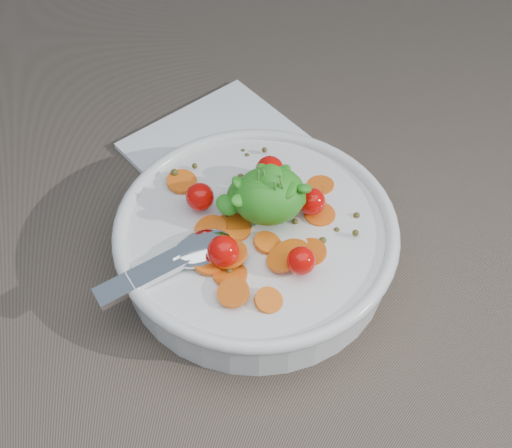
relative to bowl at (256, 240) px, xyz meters
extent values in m
plane|color=#746353|center=(0.01, -0.03, -0.03)|extent=(6.00, 6.00, 0.00)
cylinder|color=silver|center=(0.00, 0.00, -0.01)|extent=(0.23, 0.23, 0.04)
torus|color=silver|center=(0.00, 0.00, 0.02)|extent=(0.24, 0.24, 0.01)
cylinder|color=silver|center=(0.00, 0.00, -0.03)|extent=(0.12, 0.12, 0.01)
cylinder|color=brown|center=(0.00, 0.00, -0.01)|extent=(0.21, 0.21, 0.03)
cylinder|color=orange|center=(0.03, 0.04, 0.01)|extent=(0.04, 0.04, 0.01)
cylinder|color=orange|center=(0.07, 0.04, 0.02)|extent=(0.03, 0.03, 0.01)
cylinder|color=orange|center=(0.06, 0.03, 0.01)|extent=(0.04, 0.04, 0.01)
cylinder|color=orange|center=(0.01, -0.02, 0.02)|extent=(0.03, 0.03, 0.01)
cylinder|color=orange|center=(0.01, 0.02, 0.02)|extent=(0.03, 0.03, 0.01)
cylinder|color=orange|center=(-0.01, -0.08, 0.02)|extent=(0.03, 0.03, 0.01)
cylinder|color=orange|center=(0.01, -0.04, 0.02)|extent=(0.03, 0.04, 0.01)
cylinder|color=orange|center=(-0.03, -0.07, 0.02)|extent=(0.03, 0.03, 0.01)
cylinder|color=orange|center=(-0.04, 0.00, 0.02)|extent=(0.04, 0.04, 0.01)
cylinder|color=orange|center=(-0.03, -0.04, 0.02)|extent=(0.04, 0.04, 0.01)
cylinder|color=orange|center=(0.03, 0.04, 0.02)|extent=(0.04, 0.04, 0.01)
cylinder|color=orange|center=(-0.05, 0.06, 0.02)|extent=(0.03, 0.03, 0.01)
cylinder|color=orange|center=(0.03, 0.04, 0.02)|extent=(0.03, 0.03, 0.01)
cylinder|color=orange|center=(0.06, 0.00, 0.02)|extent=(0.03, 0.03, 0.01)
cylinder|color=orange|center=(-0.02, 0.00, 0.02)|extent=(0.04, 0.04, 0.01)
cylinder|color=orange|center=(-0.03, -0.01, 0.01)|extent=(0.03, 0.03, 0.01)
cylinder|color=orange|center=(-0.05, -0.03, 0.02)|extent=(0.03, 0.03, 0.01)
cylinder|color=orange|center=(0.04, -0.03, 0.01)|extent=(0.04, 0.04, 0.01)
cylinder|color=orange|center=(0.02, -0.04, 0.02)|extent=(0.04, 0.04, 0.01)
cylinder|color=orange|center=(-0.03, -0.03, 0.02)|extent=(0.04, 0.04, 0.01)
sphere|color=#494218|center=(0.03, 0.00, 0.02)|extent=(0.01, 0.01, 0.01)
sphere|color=#494218|center=(-0.02, -0.04, 0.02)|extent=(0.01, 0.01, 0.01)
sphere|color=#494218|center=(0.05, -0.03, 0.02)|extent=(0.01, 0.01, 0.01)
sphere|color=#494218|center=(0.08, -0.03, 0.02)|extent=(0.01, 0.01, 0.01)
sphere|color=#494218|center=(0.05, 0.01, 0.02)|extent=(0.01, 0.01, 0.01)
sphere|color=#494218|center=(0.03, 0.09, 0.02)|extent=(0.01, 0.01, 0.01)
sphere|color=#494218|center=(-0.04, -0.01, 0.02)|extent=(0.01, 0.01, 0.01)
sphere|color=#494218|center=(0.00, 0.03, 0.02)|extent=(0.01, 0.01, 0.01)
sphere|color=#494218|center=(0.01, 0.10, 0.01)|extent=(0.01, 0.01, 0.01)
sphere|color=#494218|center=(-0.06, 0.07, 0.02)|extent=(0.01, 0.01, 0.01)
sphere|color=#494218|center=(-0.05, 0.06, 0.02)|extent=(0.01, 0.01, 0.01)
sphere|color=#494218|center=(0.07, -0.02, 0.01)|extent=(0.01, 0.01, 0.01)
sphere|color=#494218|center=(-0.03, -0.04, 0.02)|extent=(0.01, 0.01, 0.01)
sphere|color=#494218|center=(0.09, -0.01, 0.02)|extent=(0.01, 0.01, 0.01)
sphere|color=#494218|center=(0.01, 0.09, 0.01)|extent=(0.01, 0.01, 0.01)
sphere|color=#494218|center=(-0.02, 0.01, 0.02)|extent=(0.01, 0.01, 0.01)
sphere|color=#494218|center=(-0.04, 0.08, 0.02)|extent=(0.01, 0.01, 0.01)
sphere|color=#494218|center=(0.00, 0.06, 0.02)|extent=(0.01, 0.01, 0.01)
sphere|color=#494218|center=(0.01, -0.04, 0.02)|extent=(0.00, 0.00, 0.00)
sphere|color=red|center=(0.05, 0.01, 0.03)|extent=(0.02, 0.02, 0.02)
sphere|color=red|center=(0.02, 0.05, 0.03)|extent=(0.03, 0.03, 0.03)
sphere|color=red|center=(-0.04, 0.03, 0.03)|extent=(0.02, 0.02, 0.02)
sphere|color=red|center=(-0.03, -0.03, 0.03)|extent=(0.03, 0.03, 0.03)
sphere|color=red|center=(0.03, -0.05, 0.03)|extent=(0.02, 0.02, 0.02)
ellipsoid|color=#309221|center=(0.01, 0.01, 0.04)|extent=(0.06, 0.05, 0.05)
ellipsoid|color=#309221|center=(0.00, 0.02, 0.04)|extent=(0.04, 0.04, 0.03)
ellipsoid|color=#309221|center=(0.00, 0.02, 0.04)|extent=(0.03, 0.03, 0.02)
ellipsoid|color=#309221|center=(0.00, 0.01, 0.06)|extent=(0.02, 0.02, 0.02)
ellipsoid|color=#309221|center=(-0.01, 0.02, 0.06)|extent=(0.02, 0.02, 0.02)
ellipsoid|color=#309221|center=(0.03, 0.02, 0.05)|extent=(0.02, 0.02, 0.02)
ellipsoid|color=#309221|center=(0.00, 0.01, 0.05)|extent=(0.02, 0.02, 0.01)
ellipsoid|color=#309221|center=(0.01, 0.01, 0.07)|extent=(0.03, 0.03, 0.02)
ellipsoid|color=#309221|center=(0.02, 0.01, 0.06)|extent=(0.03, 0.03, 0.02)
ellipsoid|color=#309221|center=(-0.02, 0.01, 0.04)|extent=(0.02, 0.03, 0.02)
ellipsoid|color=#309221|center=(0.02, 0.00, 0.06)|extent=(0.02, 0.02, 0.02)
ellipsoid|color=#309221|center=(0.01, 0.00, 0.05)|extent=(0.02, 0.02, 0.01)
ellipsoid|color=#309221|center=(0.02, 0.04, 0.05)|extent=(0.02, 0.02, 0.02)
ellipsoid|color=#309221|center=(0.01, 0.02, 0.05)|extent=(0.02, 0.03, 0.02)
ellipsoid|color=#309221|center=(0.02, 0.02, 0.05)|extent=(0.02, 0.02, 0.02)
ellipsoid|color=#309221|center=(0.01, 0.02, 0.06)|extent=(0.02, 0.02, 0.02)
ellipsoid|color=#309221|center=(0.03, 0.01, 0.05)|extent=(0.02, 0.02, 0.01)
ellipsoid|color=#309221|center=(0.04, 0.00, 0.04)|extent=(0.02, 0.02, 0.02)
ellipsoid|color=#309221|center=(-0.01, 0.00, 0.05)|extent=(0.02, 0.02, 0.02)
ellipsoid|color=#309221|center=(0.04, 0.00, 0.06)|extent=(0.02, 0.02, 0.02)
cylinder|color=#4C8C33|center=(0.02, 0.00, 0.06)|extent=(0.01, 0.01, 0.04)
cylinder|color=#4C8C33|center=(0.02, 0.00, 0.06)|extent=(0.01, 0.00, 0.04)
cylinder|color=#4C8C33|center=(0.02, 0.00, 0.06)|extent=(0.01, 0.00, 0.04)
cylinder|color=#4C8C33|center=(0.01, 0.00, 0.06)|extent=(0.01, 0.02, 0.04)
cylinder|color=#4C8C33|center=(0.00, 0.01, 0.06)|extent=(0.00, 0.01, 0.04)
ellipsoid|color=silver|center=(-0.05, -0.02, 0.02)|extent=(0.06, 0.05, 0.02)
cube|color=silver|center=(-0.09, -0.03, 0.02)|extent=(0.10, 0.05, 0.02)
cylinder|color=silver|center=(-0.07, -0.02, 0.02)|extent=(0.02, 0.01, 0.01)
cube|color=white|center=(-0.01, 0.15, -0.03)|extent=(0.21, 0.20, 0.01)
camera|label=1|loc=(-0.08, -0.38, 0.48)|focal=50.00mm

